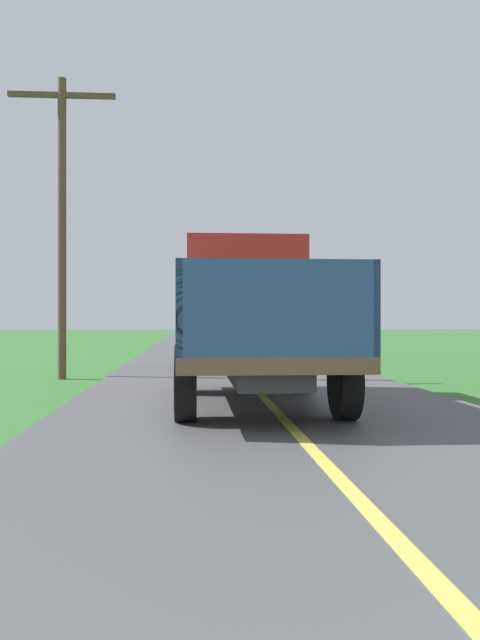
{
  "coord_description": "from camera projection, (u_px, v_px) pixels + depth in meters",
  "views": [
    {
      "loc": [
        -1.22,
        -0.1,
        1.39
      ],
      "look_at": [
        -0.23,
        13.2,
        1.4
      ],
      "focal_mm": 36.79,
      "sensor_mm": 36.0,
      "label": 1
    }
  ],
  "objects": [
    {
      "name": "utility_pole_roadside",
      "position": [
        62.0,
        214.0,
        15.49
      ],
      "size": [
        2.5,
        0.2,
        7.13
      ],
      "color": "brown",
      "rests_on": "ground"
    },
    {
      "name": "banana_truck_far",
      "position": [
        221.0,
        318.0,
        21.27
      ],
      "size": [
        2.38,
        5.81,
        2.8
      ],
      "color": "#2D2D30",
      "rests_on": "road_surface"
    },
    {
      "name": "banana_truck_near",
      "position": [
        247.0,
        315.0,
        10.97
      ],
      "size": [
        2.38,
        5.82,
        2.8
      ],
      "color": "#2D2D30",
      "rests_on": "road_surface"
    }
  ]
}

